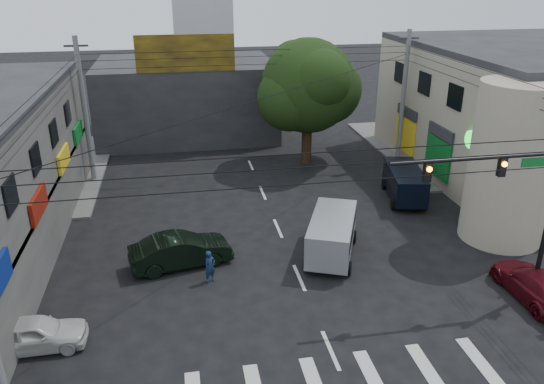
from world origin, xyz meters
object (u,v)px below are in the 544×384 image
object	(u,v)px
street_tree	(308,86)
dark_sedan	(181,250)
utility_pole_far_left	(85,112)
traffic_gantry	(517,192)
silver_minivan	(332,237)
white_compact	(34,334)
maroon_sedan	(536,285)
navy_van	(404,184)
traffic_officer	(210,267)
utility_pole_far_right	(403,98)

from	to	relation	value
street_tree	dark_sedan	distance (m)	16.51
street_tree	utility_pole_far_left	size ratio (longest dim) A/B	0.95
traffic_gantry	dark_sedan	xyz separation A→B (m)	(-12.98, 5.09, -4.06)
traffic_gantry	silver_minivan	distance (m)	8.44
white_compact	maroon_sedan	bearing A→B (deg)	-92.04
white_compact	navy_van	distance (m)	21.43
utility_pole_far_left	navy_van	xyz separation A→B (m)	(18.68, -6.43, -3.66)
maroon_sedan	traffic_officer	size ratio (longest dim) A/B	3.02
street_tree	maroon_sedan	size ratio (longest dim) A/B	1.90
utility_pole_far_right	navy_van	distance (m)	7.76
street_tree	traffic_gantry	size ratio (longest dim) A/B	1.21
street_tree	white_compact	distance (m)	23.56
street_tree	traffic_gantry	bearing A→B (deg)	-78.01
utility_pole_far_left	utility_pole_far_right	size ratio (longest dim) A/B	1.00
navy_van	maroon_sedan	bearing A→B (deg)	-162.07
dark_sedan	traffic_officer	world-z (taller)	dark_sedan
silver_minivan	navy_van	world-z (taller)	silver_minivan
navy_van	white_compact	bearing A→B (deg)	131.47
maroon_sedan	traffic_officer	world-z (taller)	traffic_officer
traffic_gantry	white_compact	world-z (taller)	traffic_gantry
maroon_sedan	silver_minivan	size ratio (longest dim) A/B	0.91
utility_pole_far_right	white_compact	distance (m)	27.26
white_compact	silver_minivan	bearing A→B (deg)	-70.44
street_tree	traffic_officer	bearing A→B (deg)	-118.49
utility_pole_far_left	maroon_sedan	distance (m)	26.60
traffic_gantry	silver_minivan	xyz separation A→B (m)	(-5.86, 4.71, -3.83)
silver_minivan	traffic_officer	bearing A→B (deg)	125.31
dark_sedan	maroon_sedan	xyz separation A→B (m)	(14.44, -5.42, -0.11)
utility_pole_far_right	traffic_officer	bearing A→B (deg)	-136.67
navy_van	dark_sedan	bearing A→B (deg)	124.50
utility_pole_far_left	utility_pole_far_right	distance (m)	21.00
traffic_gantry	utility_pole_far_left	size ratio (longest dim) A/B	0.78
maroon_sedan	street_tree	bearing A→B (deg)	-74.36
maroon_sedan	traffic_officer	xyz separation A→B (m)	(-13.21, 3.73, 0.09)
white_compact	silver_minivan	size ratio (longest dim) A/B	0.74
street_tree	utility_pole_far_left	distance (m)	14.56
traffic_officer	utility_pole_far_right	bearing A→B (deg)	7.27
street_tree	utility_pole_far_right	world-z (taller)	utility_pole_far_right
dark_sedan	traffic_gantry	bearing A→B (deg)	-123.40
street_tree	utility_pole_far_left	xyz separation A→B (m)	(-14.50, -1.00, -0.87)
traffic_gantry	utility_pole_far_right	xyz separation A→B (m)	(2.68, 17.00, -0.23)
utility_pole_far_right	white_compact	bearing A→B (deg)	-141.13
silver_minivan	traffic_officer	world-z (taller)	silver_minivan
white_compact	navy_van	bearing A→B (deg)	-61.52
utility_pole_far_left	white_compact	xyz separation A→B (m)	(0.00, -16.93, -3.97)
traffic_gantry	traffic_officer	world-z (taller)	traffic_gantry
street_tree	traffic_gantry	xyz separation A→B (m)	(3.82, -18.00, -0.64)
traffic_gantry	utility_pole_far_right	bearing A→B (deg)	81.06
silver_minivan	maroon_sedan	bearing A→B (deg)	-101.92
traffic_officer	utility_pole_far_left	bearing A→B (deg)	79.71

